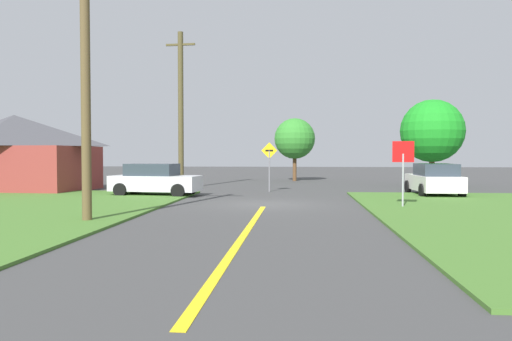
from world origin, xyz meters
TOP-DOWN VIEW (x-y plane):
  - ground_plane at (0.00, 0.00)m, footprint 120.00×120.00m
  - lane_stripe_center at (0.00, -8.00)m, footprint 0.20×14.00m
  - stop_sign at (5.42, -1.09)m, footprint 0.80×0.20m
  - parked_car_near_building at (-5.79, 3.69)m, footprint 4.59×2.37m
  - car_on_crossroad at (8.24, 5.19)m, footprint 2.14×4.42m
  - utility_pole_near at (-5.09, -5.93)m, footprint 1.80×0.29m
  - utility_pole_mid at (-5.73, 9.03)m, footprint 1.80×0.33m
  - direction_sign at (-0.24, 6.98)m, footprint 0.90×0.19m
  - oak_tree_left at (1.07, 18.10)m, footprint 3.15×3.15m
  - pine_tree_center at (9.89, 12.02)m, footprint 4.01×4.01m
  - barn at (-14.92, 6.64)m, footprint 8.55×5.76m

SIDE VIEW (x-z plane):
  - ground_plane at x=0.00m, z-range 0.00..0.00m
  - lane_stripe_center at x=0.00m, z-range 0.00..0.01m
  - parked_car_near_building at x=-5.79m, z-range -0.01..1.61m
  - car_on_crossroad at x=8.24m, z-range 0.00..1.62m
  - direction_sign at x=-0.24m, z-range 0.34..3.08m
  - stop_sign at x=5.42m, z-range 0.55..3.15m
  - barn at x=-14.92m, z-range 0.00..4.35m
  - oak_tree_left at x=1.07m, z-range 0.85..5.72m
  - pine_tree_center at x=9.89m, z-range 0.78..6.36m
  - utility_pole_near at x=-5.09m, z-range 0.12..9.35m
  - utility_pole_mid at x=-5.73m, z-range 0.10..9.55m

